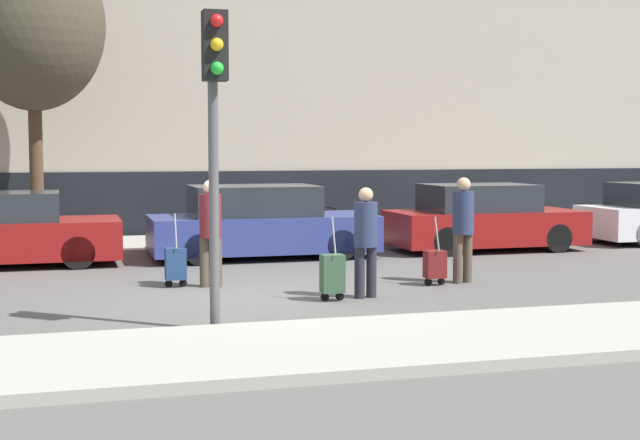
# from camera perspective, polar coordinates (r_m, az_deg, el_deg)

# --- Properties ---
(ground_plane) EXTENTS (80.00, 80.00, 0.00)m
(ground_plane) POSITION_cam_1_polar(r_m,az_deg,el_deg) (13.11, -5.22, -4.93)
(ground_plane) COLOR #565451
(sidewalk_near) EXTENTS (28.00, 2.50, 0.12)m
(sidewalk_near) POSITION_cam_1_polar(r_m,az_deg,el_deg) (9.51, -0.98, -8.21)
(sidewalk_near) COLOR #A39E93
(sidewalk_near) RESTS_ON ground_plane
(sidewalk_far) EXTENTS (28.00, 3.00, 0.12)m
(sidewalk_far) POSITION_cam_1_polar(r_m,az_deg,el_deg) (19.96, -8.95, -1.50)
(sidewalk_far) COLOR #A39E93
(sidewalk_far) RESTS_ON ground_plane
(building_facade) EXTENTS (28.00, 2.43, 11.39)m
(building_facade) POSITION_cam_1_polar(r_m,az_deg,el_deg) (23.48, -10.16, 13.15)
(building_facade) COLOR #A89E8C
(building_facade) RESTS_ON ground_plane
(parked_car_0) EXTENTS (4.13, 1.86, 1.36)m
(parked_car_0) POSITION_cam_1_polar(r_m,az_deg,el_deg) (17.38, -19.64, -0.69)
(parked_car_0) COLOR maroon
(parked_car_0) RESTS_ON ground_plane
(parked_car_1) EXTENTS (4.42, 1.89, 1.43)m
(parked_car_1) POSITION_cam_1_polar(r_m,az_deg,el_deg) (17.65, -3.86, -0.26)
(parked_car_1) COLOR navy
(parked_car_1) RESTS_ON ground_plane
(parked_car_2) EXTENTS (4.05, 1.80, 1.41)m
(parked_car_2) POSITION_cam_1_polar(r_m,az_deg,el_deg) (19.21, 10.40, 0.03)
(parked_car_2) COLOR maroon
(parked_car_2) RESTS_ON ground_plane
(pedestrian_left) EXTENTS (0.34, 0.34, 1.68)m
(pedestrian_left) POSITION_cam_1_polar(r_m,az_deg,el_deg) (13.97, -7.03, -0.42)
(pedestrian_left) COLOR #4C4233
(pedestrian_left) RESTS_ON ground_plane
(trolley_left) EXTENTS (0.34, 0.29, 1.16)m
(trolley_left) POSITION_cam_1_polar(r_m,az_deg,el_deg) (14.10, -9.23, -2.79)
(trolley_left) COLOR navy
(trolley_left) RESTS_ON ground_plane
(pedestrian_center) EXTENTS (0.35, 0.34, 1.61)m
(pedestrian_center) POSITION_cam_1_polar(r_m,az_deg,el_deg) (12.88, 2.94, -1.01)
(pedestrian_center) COLOR #23232D
(pedestrian_center) RESTS_ON ground_plane
(trolley_center) EXTENTS (0.34, 0.29, 1.20)m
(trolley_center) POSITION_cam_1_polar(r_m,az_deg,el_deg) (12.67, 0.80, -3.46)
(trolley_center) COLOR #335138
(trolley_center) RESTS_ON ground_plane
(pedestrian_right) EXTENTS (0.34, 0.34, 1.70)m
(pedestrian_right) POSITION_cam_1_polar(r_m,az_deg,el_deg) (14.48, 9.15, -0.20)
(pedestrian_right) COLOR #4C4233
(pedestrian_right) RESTS_ON ground_plane
(trolley_right) EXTENTS (0.34, 0.29, 1.09)m
(trolley_right) POSITION_cam_1_polar(r_m,az_deg,el_deg) (14.21, 7.36, -2.84)
(trolley_right) COLOR maroon
(trolley_right) RESTS_ON ground_plane
(traffic_light) EXTENTS (0.28, 0.47, 3.74)m
(traffic_light) POSITION_cam_1_polar(r_m,az_deg,el_deg) (10.49, -6.77, 7.31)
(traffic_light) COLOR #515154
(traffic_light) RESTS_ON ground_plane
(parked_bicycle) EXTENTS (1.77, 0.06, 0.96)m
(parked_bicycle) POSITION_cam_1_polar(r_m,az_deg,el_deg) (20.57, -0.91, -0.05)
(parked_bicycle) COLOR black
(parked_bicycle) RESTS_ON sidewalk_far
(bare_tree_down_street) EXTENTS (2.94, 2.94, 6.41)m
(bare_tree_down_street) POSITION_cam_1_polar(r_m,az_deg,el_deg) (19.66, -17.91, 11.82)
(bare_tree_down_street) COLOR #4C3826
(bare_tree_down_street) RESTS_ON sidewalk_far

